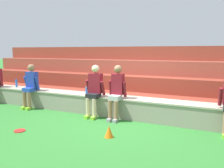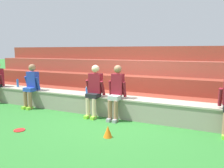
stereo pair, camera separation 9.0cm
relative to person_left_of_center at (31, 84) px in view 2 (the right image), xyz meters
The scene contains 10 objects.
ground_plane 3.05m from the person_left_of_center, ahead, with size 80.00×80.00×0.00m, color #2D752D.
stone_seating_wall 3.00m from the person_left_of_center, ahead, with size 9.99×0.58×0.56m.
brick_bleachers 3.76m from the person_left_of_center, 38.37° to the left, with size 13.14×2.35×1.98m.
person_left_of_center is the anchor object (origin of this frame).
person_center 2.31m from the person_left_of_center, ahead, with size 0.54×0.53×1.44m.
person_right_of_center 2.96m from the person_left_of_center, ahead, with size 0.49×0.56×1.45m.
water_bottle_mid_right 1.05m from the person_left_of_center, 160.59° to the left, with size 0.07×0.07×0.28m.
water_bottle_near_left 1.89m from the person_left_of_center, 10.75° to the left, with size 0.07×0.07×0.21m.
frisbee 2.28m from the person_left_of_center, 53.10° to the right, with size 0.25×0.25×0.02m, color red.
sports_cone 3.59m from the person_left_of_center, 20.02° to the right, with size 0.19×0.19×0.25m, color orange.
Camera 2 is at (2.35, -5.28, 1.83)m, focal length 35.55 mm.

